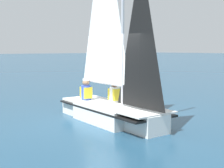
% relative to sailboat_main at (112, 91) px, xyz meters
% --- Properties ---
extents(ground_plane, '(260.00, 260.00, 0.00)m').
position_rel_sailboat_main_xyz_m(ground_plane, '(0.00, 0.01, -0.89)').
color(ground_plane, navy).
extents(sailboat_main, '(1.43, 4.02, 6.25)m').
position_rel_sailboat_main_xyz_m(sailboat_main, '(0.00, 0.00, 0.00)').
color(sailboat_main, white).
rests_on(sailboat_main, ground_plane).
extents(sailor_helm, '(0.30, 0.34, 1.16)m').
position_rel_sailboat_main_xyz_m(sailor_helm, '(-0.33, -0.32, -0.26)').
color(sailor_helm, black).
rests_on(sailor_helm, ground_plane).
extents(sailor_crew, '(0.30, 0.34, 1.16)m').
position_rel_sailboat_main_xyz_m(sailor_crew, '(0.16, -1.15, -0.26)').
color(sailor_crew, black).
rests_on(sailor_crew, ground_plane).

